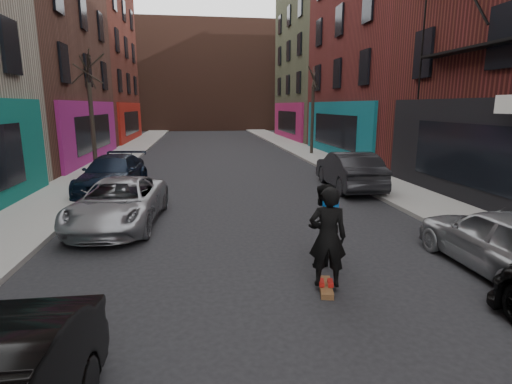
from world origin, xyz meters
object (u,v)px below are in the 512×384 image
object	(u,v)px
parked_left_far	(119,203)
pedestrian	(323,225)
tree_right_far	(313,101)
tree_left_far	(91,103)
skateboarder	(328,237)
parked_right_far	(503,240)
parked_left_end	(113,174)
parked_right_end	(349,170)
skateboard	(326,287)

from	to	relation	value
parked_left_far	pedestrian	distance (m)	5.89
pedestrian	tree_right_far	bearing A→B (deg)	-143.12
tree_left_far	tree_right_far	size ratio (longest dim) A/B	0.96
tree_right_far	pedestrian	distance (m)	19.12
tree_right_far	tree_left_far	bearing A→B (deg)	-154.18
skateboarder	parked_right_far	bearing A→B (deg)	-162.56
pedestrian	skateboarder	bearing A→B (deg)	38.68
skateboarder	pedestrian	size ratio (longest dim) A/B	1.06
parked_left_far	skateboarder	bearing A→B (deg)	-42.41
parked_right_far	pedestrian	xyz separation A→B (m)	(-3.40, 0.93, 0.20)
parked_left_end	parked_right_end	world-z (taller)	parked_right_end
tree_left_far	tree_right_far	distance (m)	13.78
skateboard	skateboarder	xyz separation A→B (m)	(0.00, 0.00, 0.96)
parked_left_far	parked_right_end	distance (m)	8.97
parked_left_far	parked_left_end	bearing A→B (deg)	107.56
parked_right_end	tree_left_far	bearing A→B (deg)	-21.66
parked_left_far	parked_right_far	world-z (taller)	parked_right_far
skateboard	skateboarder	distance (m)	0.96
parked_left_far	pedestrian	bearing A→B (deg)	-32.36
parked_right_far	parked_right_end	xyz separation A→B (m)	(0.00, 8.26, 0.08)
tree_right_far	parked_left_end	distance (m)	15.06
tree_left_far	skateboard	xyz separation A→B (m)	(7.11, -13.45, -3.33)
parked_left_end	tree_left_far	bearing A→B (deg)	116.51
tree_right_far	skateboarder	size ratio (longest dim) A/B	3.75
skateboard	pedestrian	xyz separation A→B (m)	(0.29, 1.20, 0.81)
parked_right_far	parked_left_far	bearing A→B (deg)	-29.15
tree_left_far	parked_right_far	bearing A→B (deg)	-50.68
parked_left_far	pedestrian	xyz separation A→B (m)	(4.72, -3.52, 0.22)
tree_right_far	parked_left_far	size ratio (longest dim) A/B	1.48
parked_right_end	parked_left_end	bearing A→B (deg)	-2.26
skateboard	parked_right_far	bearing A→B (deg)	17.44
tree_left_far	parked_right_end	distance (m)	12.16
parked_left_end	parked_right_end	distance (m)	9.24
tree_right_far	parked_left_far	xyz separation A→B (m)	(-9.72, -14.73, -2.89)
parked_right_end	skateboarder	bearing A→B (deg)	69.49
tree_left_far	parked_left_end	size ratio (longest dim) A/B	1.37
skateboard	parked_right_end	bearing A→B (deg)	79.90
skateboard	pedestrian	bearing A→B (deg)	89.76
tree_right_far	parked_right_far	distance (m)	19.46
parked_right_end	parked_left_far	bearing A→B (deg)	27.99
parked_left_far	tree_right_far	bearing A→B (deg)	60.99
parked_right_far	parked_right_end	world-z (taller)	parked_right_end
tree_left_far	parked_left_far	xyz separation A→B (m)	(2.68, -8.73, -2.74)
pedestrian	skateboard	bearing A→B (deg)	38.68
parked_right_end	pedestrian	world-z (taller)	pedestrian
tree_right_far	pedestrian	bearing A→B (deg)	-105.31
tree_left_far	pedestrian	world-z (taller)	tree_left_far
skateboarder	parked_right_end	bearing A→B (deg)	-100.10
tree_right_far	parked_right_far	world-z (taller)	tree_right_far
parked_left_end	parked_right_end	size ratio (longest dim) A/B	1.04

